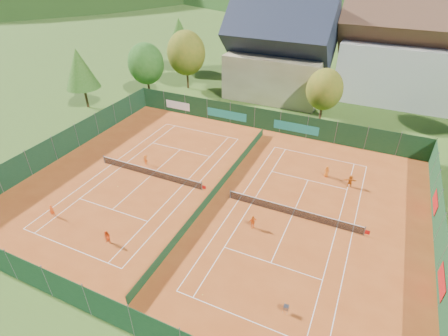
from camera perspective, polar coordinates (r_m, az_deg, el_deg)
ground at (r=35.82m, az=-1.34°, el=-4.30°), size 600.00×600.00×0.00m
clay_pad at (r=35.81m, az=-1.34°, el=-4.26°), size 40.00×32.00×0.01m
court_markings_left at (r=39.35m, az=-11.89°, el=-1.23°), size 11.03×23.83×0.00m
court_markings_right at (r=33.81m, az=11.07°, el=-7.59°), size 11.03×23.83×0.00m
tennis_net_left at (r=39.00m, az=-11.78°, el=-0.69°), size 13.30×0.10×1.02m
tennis_net_right at (r=33.48m, az=11.42°, el=-7.01°), size 13.30×0.10×1.02m
court_divider at (r=35.51m, az=-1.35°, el=-3.63°), size 0.03×28.80×1.00m
fence_north at (r=48.04m, az=6.54°, el=7.84°), size 40.00×0.10×3.00m
fence_south at (r=25.62m, az=-18.32°, el=-21.26°), size 40.00×0.04×3.00m
fence_west at (r=46.11m, az=-24.41°, el=3.87°), size 0.04×32.00×3.00m
fence_east at (r=33.42m, az=31.87°, el=-10.19°), size 0.09×32.00×3.00m
chalet at (r=59.68m, az=9.07°, el=17.92°), size 16.20×12.00×16.00m
hotel_block_a at (r=63.31m, az=28.19°, el=16.20°), size 21.60×11.00×17.25m
tree_west_front at (r=59.53m, az=-12.63°, el=16.29°), size 5.72×5.72×8.69m
tree_west_mid at (r=62.00m, az=-6.19°, el=18.16°), size 6.44×6.44×9.78m
tree_west_back at (r=71.54m, az=-7.27°, el=20.61°), size 5.60×5.60×10.00m
tree_center at (r=50.95m, az=16.08°, el=12.22°), size 5.01×5.01×7.60m
tree_west_side at (r=57.52m, az=-22.50°, el=14.78°), size 5.04×5.04×9.00m
mountain_backdrop at (r=266.70m, az=28.50°, el=15.81°), size 820.00×530.00×242.00m
ball_hopper at (r=26.16m, az=10.11°, el=-21.50°), size 0.34×0.34×0.80m
loose_ball_0 at (r=38.48m, az=-16.96°, el=-2.90°), size 0.07×0.07×0.07m
loose_ball_1 at (r=27.11m, az=-3.50°, el=-19.95°), size 0.07×0.07×0.07m
loose_ball_2 at (r=38.14m, az=-0.82°, el=-1.60°), size 0.07×0.07×0.07m
loose_ball_3 at (r=43.61m, az=-3.07°, el=3.15°), size 0.07×0.07×0.07m
player_left_near at (r=36.53m, az=-26.29°, el=-6.26°), size 0.52×0.49×1.20m
player_left_mid at (r=31.67m, az=-18.53°, el=-10.69°), size 0.66×0.52×1.33m
player_left_far at (r=41.20m, az=-12.66°, el=1.32°), size 0.85×0.59×1.21m
player_right_near at (r=31.60m, az=4.71°, el=-8.76°), size 0.81×0.79×1.36m
player_right_far_a at (r=39.68m, az=16.42°, el=-0.54°), size 0.66×0.46×1.29m
player_right_far_b at (r=38.74m, az=19.92°, el=-2.02°), size 1.38×0.74×1.42m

